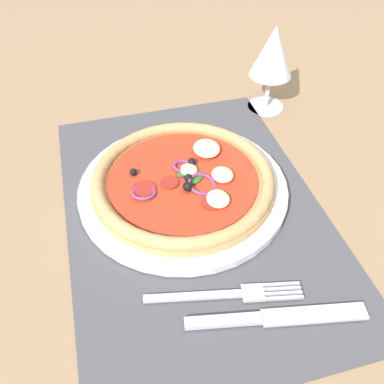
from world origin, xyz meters
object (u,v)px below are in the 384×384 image
object	(u,v)px
pizza	(184,179)
wine_glass	(273,54)
fork	(232,294)
plate	(183,188)
knife	(278,317)

from	to	relation	value
pizza	wine_glass	world-z (taller)	wine_glass
fork	wine_glass	world-z (taller)	wine_glass
plate	knife	xyz separation A→B (cm)	(21.97, 5.03, -0.34)
pizza	fork	world-z (taller)	pizza
wine_glass	knife	bearing A→B (deg)	-20.49
knife	wine_glass	world-z (taller)	wine_glass
pizza	fork	size ratio (longest dim) A/B	1.42
knife	pizza	bearing A→B (deg)	113.28
wine_glass	fork	bearing A→B (deg)	-27.68
fork	wine_glass	bearing A→B (deg)	73.81
pizza	fork	xyz separation A→B (cm)	(17.92, 1.08, -2.06)
pizza	fork	distance (cm)	18.08
fork	pizza	bearing A→B (deg)	104.92
plate	fork	size ratio (longest dim) A/B	1.63
pizza	plate	bearing A→B (deg)	-86.37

